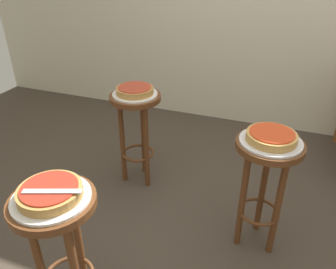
{
  "coord_description": "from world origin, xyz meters",
  "views": [
    {
      "loc": [
        0.18,
        -1.48,
        1.53
      ],
      "look_at": [
        -0.39,
        0.06,
        0.61
      ],
      "focal_mm": 35.78,
      "sensor_mm": 36.0,
      "label": 1
    }
  ],
  "objects_px": {
    "serving_plate_middle": "(271,141)",
    "serving_plate_leftside": "(135,94)",
    "stool_leftside": "(136,120)",
    "serving_plate_foreground": "(51,198)",
    "pizza_server_knife": "(52,191)",
    "stool_foreground": "(59,234)",
    "stool_middle": "(265,173)",
    "pizza_leftside": "(135,90)",
    "pizza_middle": "(271,136)",
    "pizza_foreground": "(50,192)"
  },
  "relations": [
    {
      "from": "serving_plate_middle",
      "to": "pizza_middle",
      "type": "xyz_separation_m",
      "value": [
        0.0,
        0.0,
        0.03
      ]
    },
    {
      "from": "stool_foreground",
      "to": "serving_plate_foreground",
      "type": "relative_size",
      "value": 2.22
    },
    {
      "from": "stool_leftside",
      "to": "serving_plate_foreground",
      "type": "bearing_deg",
      "value": -82.14
    },
    {
      "from": "pizza_server_knife",
      "to": "pizza_leftside",
      "type": "bearing_deg",
      "value": 78.71
    },
    {
      "from": "stool_leftside",
      "to": "stool_middle",
      "type": "bearing_deg",
      "value": -19.9
    },
    {
      "from": "pizza_middle",
      "to": "pizza_server_knife",
      "type": "distance_m",
      "value": 1.05
    },
    {
      "from": "pizza_leftside",
      "to": "pizza_middle",
      "type": "bearing_deg",
      "value": -19.9
    },
    {
      "from": "pizza_foreground",
      "to": "serving_plate_foreground",
      "type": "bearing_deg",
      "value": 0.0
    },
    {
      "from": "pizza_foreground",
      "to": "pizza_server_knife",
      "type": "height_order",
      "value": "pizza_server_knife"
    },
    {
      "from": "pizza_foreground",
      "to": "stool_leftside",
      "type": "relative_size",
      "value": 0.37
    },
    {
      "from": "serving_plate_middle",
      "to": "pizza_leftside",
      "type": "bearing_deg",
      "value": 160.1
    },
    {
      "from": "stool_leftside",
      "to": "pizza_server_knife",
      "type": "xyz_separation_m",
      "value": [
        0.18,
        -1.09,
        0.25
      ]
    },
    {
      "from": "pizza_middle",
      "to": "pizza_leftside",
      "type": "bearing_deg",
      "value": 160.1
    },
    {
      "from": "pizza_leftside",
      "to": "pizza_server_knife",
      "type": "xyz_separation_m",
      "value": [
        0.18,
        -1.09,
        0.03
      ]
    },
    {
      "from": "stool_foreground",
      "to": "serving_plate_middle",
      "type": "bearing_deg",
      "value": 44.47
    },
    {
      "from": "stool_leftside",
      "to": "serving_plate_leftside",
      "type": "bearing_deg",
      "value": 0.0
    },
    {
      "from": "serving_plate_foreground",
      "to": "serving_plate_leftside",
      "type": "bearing_deg",
      "value": 97.86
    },
    {
      "from": "pizza_middle",
      "to": "stool_leftside",
      "type": "relative_size",
      "value": 0.37
    },
    {
      "from": "stool_foreground",
      "to": "stool_middle",
      "type": "height_order",
      "value": "same"
    },
    {
      "from": "stool_foreground",
      "to": "pizza_foreground",
      "type": "bearing_deg",
      "value": 45.0
    },
    {
      "from": "serving_plate_middle",
      "to": "pizza_server_knife",
      "type": "bearing_deg",
      "value": -133.6
    },
    {
      "from": "pizza_server_knife",
      "to": "serving_plate_middle",
      "type": "bearing_deg",
      "value": 25.85
    },
    {
      "from": "serving_plate_middle",
      "to": "serving_plate_leftside",
      "type": "xyz_separation_m",
      "value": [
        -0.9,
        0.33,
        0.0
      ]
    },
    {
      "from": "pizza_foreground",
      "to": "pizza_middle",
      "type": "height_order",
      "value": "same"
    },
    {
      "from": "stool_leftside",
      "to": "pizza_leftside",
      "type": "distance_m",
      "value": 0.22
    },
    {
      "from": "serving_plate_middle",
      "to": "pizza_leftside",
      "type": "xyz_separation_m",
      "value": [
        -0.9,
        0.33,
        0.03
      ]
    },
    {
      "from": "serving_plate_foreground",
      "to": "serving_plate_leftside",
      "type": "relative_size",
      "value": 1.02
    },
    {
      "from": "stool_leftside",
      "to": "pizza_leftside",
      "type": "bearing_deg",
      "value": 0.0
    },
    {
      "from": "stool_middle",
      "to": "pizza_middle",
      "type": "relative_size",
      "value": 2.71
    },
    {
      "from": "serving_plate_foreground",
      "to": "pizza_foreground",
      "type": "relative_size",
      "value": 1.23
    },
    {
      "from": "pizza_foreground",
      "to": "pizza_middle",
      "type": "xyz_separation_m",
      "value": [
        0.75,
        0.74,
        -0.0
      ]
    },
    {
      "from": "serving_plate_leftside",
      "to": "serving_plate_foreground",
      "type": "bearing_deg",
      "value": -82.14
    },
    {
      "from": "stool_middle",
      "to": "pizza_middle",
      "type": "xyz_separation_m",
      "value": [
        -0.0,
        0.0,
        0.22
      ]
    },
    {
      "from": "serving_plate_foreground",
      "to": "stool_leftside",
      "type": "distance_m",
      "value": 1.09
    },
    {
      "from": "stool_foreground",
      "to": "pizza_leftside",
      "type": "bearing_deg",
      "value": 97.86
    },
    {
      "from": "stool_middle",
      "to": "stool_leftside",
      "type": "distance_m",
      "value": 0.96
    },
    {
      "from": "stool_foreground",
      "to": "pizza_server_knife",
      "type": "relative_size",
      "value": 3.08
    },
    {
      "from": "stool_middle",
      "to": "serving_plate_leftside",
      "type": "bearing_deg",
      "value": 160.1
    },
    {
      "from": "stool_leftside",
      "to": "serving_plate_leftside",
      "type": "xyz_separation_m",
      "value": [
        0.0,
        0.0,
        0.19
      ]
    },
    {
      "from": "stool_foreground",
      "to": "pizza_middle",
      "type": "bearing_deg",
      "value": 44.47
    },
    {
      "from": "pizza_leftside",
      "to": "stool_leftside",
      "type": "bearing_deg",
      "value": 180.0
    },
    {
      "from": "stool_leftside",
      "to": "pizza_server_knife",
      "type": "bearing_deg",
      "value": -80.74
    },
    {
      "from": "serving_plate_middle",
      "to": "pizza_leftside",
      "type": "distance_m",
      "value": 0.96
    },
    {
      "from": "serving_plate_middle",
      "to": "serving_plate_leftside",
      "type": "distance_m",
      "value": 0.96
    },
    {
      "from": "stool_leftside",
      "to": "serving_plate_leftside",
      "type": "distance_m",
      "value": 0.19
    },
    {
      "from": "serving_plate_middle",
      "to": "serving_plate_foreground",
      "type": "bearing_deg",
      "value": -135.53
    },
    {
      "from": "stool_foreground",
      "to": "stool_middle",
      "type": "bearing_deg",
      "value": 44.47
    },
    {
      "from": "pizza_leftside",
      "to": "serving_plate_leftside",
      "type": "bearing_deg",
      "value": 180.0
    },
    {
      "from": "serving_plate_middle",
      "to": "serving_plate_leftside",
      "type": "height_order",
      "value": "same"
    },
    {
      "from": "pizza_server_knife",
      "to": "stool_leftside",
      "type": "bearing_deg",
      "value": 78.71
    }
  ]
}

